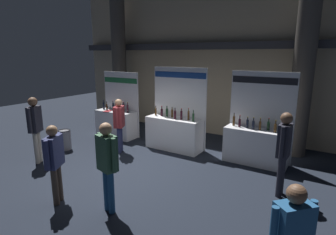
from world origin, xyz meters
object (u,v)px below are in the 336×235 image
visitor_3 (107,159)px  visitor_4 (35,124)px  exhibitor_booth_2 (256,142)px  visitor_2 (119,121)px  trash_bin (65,140)px  exhibitor_booth_1 (175,130)px  visitor_1 (54,157)px  exhibitor_booth_0 (117,121)px  visitor_0 (284,147)px

visitor_3 → visitor_4: bearing=2.6°
exhibitor_booth_2 → visitor_2: exhibitor_booth_2 is taller
trash_bin → visitor_4: bearing=-75.5°
exhibitor_booth_1 → exhibitor_booth_2: size_ratio=1.02×
visitor_1 → visitor_4: bearing=-143.4°
visitor_1 → visitor_3: size_ratio=0.92×
exhibitor_booth_0 → exhibitor_booth_2: (4.99, 0.19, 0.02)m
exhibitor_booth_1 → visitor_0: bearing=-21.0°
exhibitor_booth_0 → exhibitor_booth_1: size_ratio=0.91×
exhibitor_booth_2 → trash_bin: size_ratio=3.95×
visitor_1 → visitor_2: (-0.94, 2.91, 0.02)m
visitor_0 → visitor_2: size_ratio=1.10×
visitor_1 → visitor_3: bearing=77.4°
visitor_0 → visitor_1: bearing=127.8°
trash_bin → visitor_1: bearing=-39.8°
visitor_3 → visitor_1: bearing=30.8°
trash_bin → visitor_0: 6.43m
visitor_1 → exhibitor_booth_1: bearing=146.7°
trash_bin → exhibitor_booth_0: bearing=77.7°
exhibitor_booth_1 → visitor_4: 4.03m
visitor_2 → exhibitor_booth_0: bearing=-161.2°
exhibitor_booth_1 → exhibitor_booth_2: bearing=4.8°
visitor_4 → exhibitor_booth_0: bearing=148.2°
exhibitor_booth_2 → visitor_1: 5.15m
exhibitor_booth_0 → visitor_0: exhibitor_booth_0 is taller
trash_bin → exhibitor_booth_2: bearing=21.6°
visitor_0 → visitor_3: visitor_0 is taller
visitor_2 → exhibitor_booth_1: bearing=105.8°
exhibitor_booth_0 → exhibitor_booth_2: size_ratio=0.93×
visitor_0 → visitor_2: (-4.71, 0.16, -0.09)m
visitor_1 → trash_bin: bearing=-158.5°
exhibitor_booth_1 → visitor_3: 3.86m
visitor_0 → visitor_4: visitor_4 is taller
exhibitor_booth_0 → visitor_4: exhibitor_booth_0 is taller
visitor_1 → visitor_2: size_ratio=0.98×
exhibitor_booth_2 → visitor_3: (-1.71, -3.96, 0.45)m
visitor_0 → visitor_4: 6.30m
visitor_0 → visitor_3: bearing=134.1°
exhibitor_booth_0 → trash_bin: bearing=-102.3°
exhibitor_booth_0 → visitor_3: exhibitor_booth_0 is taller
exhibitor_booth_0 → exhibitor_booth_1: exhibitor_booth_1 is taller
trash_bin → visitor_0: visitor_0 is taller
visitor_0 → visitor_3: (-2.65, -2.42, -0.02)m
visitor_4 → trash_bin: bearing=165.4°
exhibitor_booth_2 → visitor_1: size_ratio=1.54×
exhibitor_booth_0 → exhibitor_booth_2: exhibitor_booth_2 is taller
visitor_2 → trash_bin: bearing=-92.1°
visitor_2 → visitor_0: bearing=61.1°
exhibitor_booth_0 → visitor_4: bearing=-92.7°
exhibitor_booth_1 → visitor_4: (-2.62, -3.02, 0.48)m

